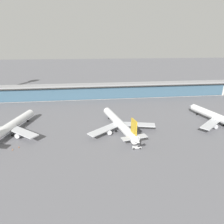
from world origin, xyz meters
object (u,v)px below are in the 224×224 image
Objects in this scene: airliner_centre_stand at (119,124)px; safety_cone_bravo at (19,147)px; safety_cone_charlie at (13,150)px; airliner_left_stand at (8,128)px; service_truck_mid_apron_olive at (222,118)px; airliner_right_stand at (220,119)px; service_truck_under_wing_white at (137,147)px.

airliner_centre_stand reaches higher than safety_cone_bravo.
safety_cone_charlie is (-2.41, -2.23, 0.00)m from safety_cone_bravo.
safety_cone_charlie is at bearing -66.45° from airliner_left_stand.
safety_cone_charlie is at bearing -169.14° from service_truck_mid_apron_olive.
airliner_right_stand reaches higher than service_truck_mid_apron_olive.
service_truck_mid_apron_olive is 138.93m from safety_cone_charlie.
service_truck_mid_apron_olive is 4.69× the size of safety_cone_charlie.
airliner_centre_stand is at bearing 14.13° from safety_cone_bravo.
service_truck_under_wing_white is 62.79m from safety_cone_bravo.
airliner_right_stand is 81.22× the size of safety_cone_charlie.
airliner_left_stand reaches higher than safety_cone_charlie.
safety_cone_bravo is at bearing -169.87° from service_truck_mid_apron_olive.
airliner_right_stand is 14.22m from service_truck_mid_apron_olive.
safety_cone_charlie is (-136.45, -26.17, -0.56)m from service_truck_mid_apron_olive.
service_truck_mid_apron_olive is at bearing 10.86° from safety_cone_charlie.
airliner_left_stand is at bearing -177.05° from service_truck_mid_apron_olive.
safety_cone_bravo is at bearing 42.72° from safety_cone_charlie.
service_truck_mid_apron_olive is at bearing 46.70° from airliner_right_stand.
airliner_left_stand reaches higher than service_truck_under_wing_white.
airliner_right_stand reaches higher than safety_cone_bravo.
airliner_right_stand is at bearing -0.16° from airliner_centre_stand.
safety_cone_charlie is at bearing -172.73° from airliner_right_stand.
service_truck_under_wing_white is at bearing -5.61° from safety_cone_charlie.
airliner_left_stand reaches higher than safety_cone_bravo.
airliner_left_stand is at bearing 161.00° from service_truck_under_wing_white.
airliner_right_stand is at bearing 6.40° from safety_cone_bravo.
airliner_right_stand is 125.53m from safety_cone_bravo.
service_truck_under_wing_white is at bearing -75.55° from airliner_centre_stand.
safety_cone_charlie is (8.16, -18.72, -4.48)m from airliner_left_stand.
service_truck_under_wing_white is (5.86, -22.75, -3.99)m from airliner_centre_stand.
airliner_left_stand is at bearing 178.02° from airliner_centre_stand.
airliner_left_stand and airliner_right_stand have the same top height.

